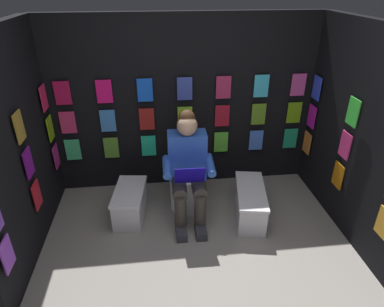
{
  "coord_description": "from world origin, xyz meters",
  "views": [
    {
      "loc": [
        0.35,
        1.8,
        2.36
      ],
      "look_at": [
        0.01,
        -1.04,
        0.85
      ],
      "focal_mm": 31.57,
      "sensor_mm": 36.0,
      "label": 1
    }
  ],
  "objects_px": {
    "comic_longbox_near": "(130,203)",
    "toilet": "(186,179)",
    "person_reading": "(188,168)",
    "comic_longbox_far": "(250,203)"
  },
  "relations": [
    {
      "from": "comic_longbox_near",
      "to": "toilet",
      "type": "bearing_deg",
      "value": -158.17
    },
    {
      "from": "comic_longbox_near",
      "to": "person_reading",
      "type": "bearing_deg",
      "value": -178.22
    },
    {
      "from": "person_reading",
      "to": "toilet",
      "type": "bearing_deg",
      "value": -89.83
    },
    {
      "from": "toilet",
      "to": "comic_longbox_far",
      "type": "distance_m",
      "value": 0.75
    },
    {
      "from": "comic_longbox_near",
      "to": "comic_longbox_far",
      "type": "distance_m",
      "value": 1.31
    },
    {
      "from": "comic_longbox_near",
      "to": "comic_longbox_far",
      "type": "height_order",
      "value": "comic_longbox_far"
    },
    {
      "from": "toilet",
      "to": "comic_longbox_far",
      "type": "relative_size",
      "value": 0.98
    },
    {
      "from": "person_reading",
      "to": "comic_longbox_far",
      "type": "bearing_deg",
      "value": 172.74
    },
    {
      "from": "toilet",
      "to": "comic_longbox_near",
      "type": "bearing_deg",
      "value": 16.12
    },
    {
      "from": "comic_longbox_near",
      "to": "comic_longbox_far",
      "type": "xyz_separation_m",
      "value": [
        -1.3,
        0.16,
        0.01
      ]
    }
  ]
}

